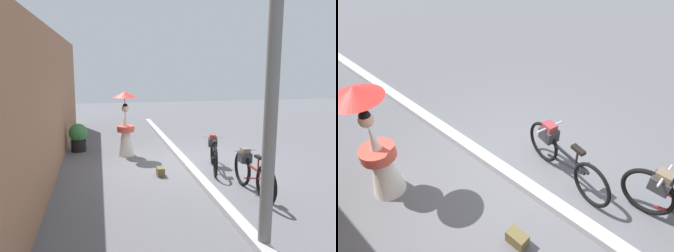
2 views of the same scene
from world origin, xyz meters
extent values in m
plane|color=slate|center=(0.00, 0.00, 0.00)|extent=(30.00, 30.00, 0.00)
cube|color=#B2B2B7|center=(0.00, 0.00, 0.06)|extent=(14.00, 0.20, 0.12)
torus|color=black|center=(-1.71, -0.81, 0.38)|extent=(0.76, 0.07, 0.76)
cylinder|color=silver|center=(-1.82, -0.81, 0.79)|extent=(0.03, 0.48, 0.03)
cube|color=#333338|center=(-1.82, -0.81, 0.64)|extent=(0.26, 0.22, 0.20)
cube|color=#72604C|center=(-1.82, -0.81, 0.77)|extent=(0.20, 0.16, 0.14)
torus|color=black|center=(-0.02, -0.70, 0.35)|extent=(0.69, 0.23, 0.69)
torus|color=black|center=(-1.07, -0.43, 0.35)|extent=(0.69, 0.23, 0.69)
cube|color=black|center=(-0.55, -0.57, 0.50)|extent=(0.89, 0.27, 0.04)
cube|color=black|center=(-0.55, -0.57, 0.30)|extent=(0.78, 0.23, 0.29)
cylinder|color=black|center=(-0.74, -0.52, 0.61)|extent=(0.03, 0.03, 0.29)
cube|color=black|center=(-0.74, -0.52, 0.75)|extent=(0.24, 0.14, 0.05)
cylinder|color=silver|center=(-0.12, -0.68, 0.74)|extent=(0.15, 0.47, 0.03)
cube|color=#333338|center=(-0.12, -0.68, 0.59)|extent=(0.31, 0.28, 0.20)
cube|color=maroon|center=(-0.12, -0.68, 0.72)|extent=(0.23, 0.21, 0.14)
cone|color=silver|center=(1.27, 1.42, 0.62)|extent=(0.48, 0.48, 1.23)
cylinder|color=#D14C3D|center=(1.27, 1.42, 0.77)|extent=(0.49, 0.49, 0.16)
sphere|color=beige|center=(1.27, 1.42, 1.33)|extent=(0.20, 0.20, 0.20)
sphere|color=black|center=(1.27, 1.42, 1.40)|extent=(0.15, 0.15, 0.15)
cylinder|color=olive|center=(1.33, 1.42, 1.45)|extent=(0.02, 0.02, 0.55)
cone|color=red|center=(1.33, 1.42, 1.73)|extent=(0.68, 0.68, 0.16)
cube|color=brown|center=(-0.75, 0.79, 0.10)|extent=(0.28, 0.16, 0.20)
cube|color=brown|center=(-0.75, 0.74, 0.15)|extent=(0.24, 0.06, 0.07)
camera|label=1|loc=(-8.37, 2.14, 2.55)|focal=37.13mm
camera|label=2|loc=(-2.15, 2.53, 3.76)|focal=33.39mm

